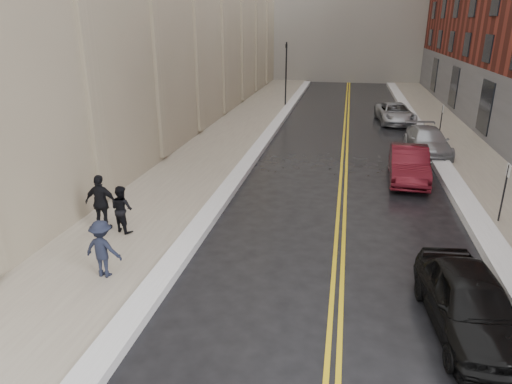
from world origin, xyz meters
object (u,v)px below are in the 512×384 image
at_px(pedestrian_c, 101,203).
at_px(car_silver_near, 427,141).
at_px(car_maroon, 409,164).
at_px(pedestrian_b, 103,249).
at_px(car_silver_far, 395,113).
at_px(pedestrian_a, 122,209).
at_px(car_black, 470,303).

bearing_deg(pedestrian_c, car_silver_near, -134.15).
bearing_deg(car_silver_near, pedestrian_c, -137.97).
bearing_deg(car_maroon, pedestrian_b, -128.13).
xyz_separation_m(car_silver_far, pedestrian_a, (-10.38, -20.56, 0.26)).
bearing_deg(car_black, car_maroon, 85.03).
height_order(car_maroon, pedestrian_a, pedestrian_a).
bearing_deg(pedestrian_b, pedestrian_c, -56.22).
height_order(car_maroon, pedestrian_b, pedestrian_b).
distance_m(car_black, pedestrian_c, 11.14).
distance_m(car_maroon, pedestrian_a, 12.53).
xyz_separation_m(car_black, pedestrian_c, (-10.69, 3.10, 0.37)).
distance_m(car_black, pedestrian_a, 10.49).
height_order(car_silver_near, car_silver_far, car_silver_near).
bearing_deg(pedestrian_c, car_silver_far, -118.41).
bearing_deg(car_silver_near, car_silver_far, 92.97).
distance_m(car_silver_far, pedestrian_a, 23.03).
bearing_deg(car_silver_near, pedestrian_a, -136.37).
bearing_deg(pedestrian_c, pedestrian_b, 118.85).
relative_size(car_silver_far, pedestrian_b, 3.04).
relative_size(car_black, car_silver_far, 0.88).
bearing_deg(car_silver_far, pedestrian_c, -124.34).
bearing_deg(car_silver_far, pedestrian_a, -122.88).
bearing_deg(car_black, pedestrian_c, 158.17).
relative_size(car_maroon, pedestrian_c, 2.38).
distance_m(pedestrian_b, pedestrian_c, 3.09).
distance_m(car_maroon, car_silver_near, 4.97).
xyz_separation_m(car_silver_near, pedestrian_c, (-12.05, -12.49, 0.42)).
relative_size(car_silver_near, pedestrian_b, 2.94).
relative_size(car_silver_near, pedestrian_c, 2.48).
relative_size(car_black, car_maroon, 0.95).
bearing_deg(car_silver_far, car_silver_near, -89.14).
relative_size(car_silver_far, pedestrian_c, 2.57).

